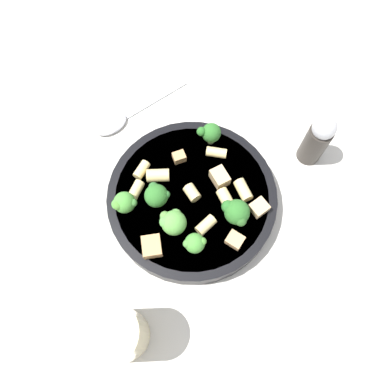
# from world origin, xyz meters

# --- Properties ---
(ground_plane) EXTENTS (2.00, 2.00, 0.00)m
(ground_plane) POSITION_xyz_m (0.00, 0.00, 0.00)
(ground_plane) COLOR beige
(pasta_bowl) EXTENTS (0.23, 0.23, 0.03)m
(pasta_bowl) POSITION_xyz_m (0.00, 0.00, 0.02)
(pasta_bowl) COLOR black
(pasta_bowl) RESTS_ON ground_plane
(broccoli_floret_0) EXTENTS (0.03, 0.03, 0.04)m
(broccoli_floret_0) POSITION_xyz_m (0.01, 0.05, 0.06)
(broccoli_floret_0) COLOR #9EC175
(broccoli_floret_0) RESTS_ON pasta_bowl
(broccoli_floret_1) EXTENTS (0.03, 0.03, 0.03)m
(broccoli_floret_1) POSITION_xyz_m (-0.02, 0.07, 0.05)
(broccoli_floret_1) COLOR #84AD60
(broccoli_floret_1) RESTS_ON pasta_bowl
(broccoli_floret_2) EXTENTS (0.04, 0.03, 0.04)m
(broccoli_floret_2) POSITION_xyz_m (-0.06, 0.01, 0.05)
(broccoli_floret_2) COLOR #9EC175
(broccoli_floret_2) RESTS_ON pasta_bowl
(broccoli_floret_3) EXTENTS (0.03, 0.03, 0.03)m
(broccoli_floret_3) POSITION_xyz_m (0.08, 0.04, 0.05)
(broccoli_floret_3) COLOR #84AD60
(broccoli_floret_3) RESTS_ON pasta_bowl
(broccoli_floret_4) EXTENTS (0.03, 0.03, 0.04)m
(broccoli_floret_4) POSITION_xyz_m (0.04, 0.02, 0.05)
(broccoli_floret_4) COLOR #9EC175
(broccoli_floret_4) RESTS_ON pasta_bowl
(broccoli_floret_5) EXTENTS (0.03, 0.03, 0.04)m
(broccoli_floret_5) POSITION_xyz_m (0.00, -0.08, 0.05)
(broccoli_floret_5) COLOR #9EC175
(broccoli_floret_5) RESTS_ON pasta_bowl
(rigatoni_0) EXTENTS (0.03, 0.03, 0.02)m
(rigatoni_0) POSITION_xyz_m (-0.04, -0.01, 0.04)
(rigatoni_0) COLOR #E0C67F
(rigatoni_0) RESTS_ON pasta_bowl
(rigatoni_1) EXTENTS (0.03, 0.03, 0.02)m
(rigatoni_1) POSITION_xyz_m (-0.00, -0.00, 0.04)
(rigatoni_1) COLOR #E0C67F
(rigatoni_1) RESTS_ON pasta_bowl
(rigatoni_2) EXTENTS (0.02, 0.03, 0.01)m
(rigatoni_2) POSITION_xyz_m (0.07, -0.01, 0.04)
(rigatoni_2) COLOR #E0C67F
(rigatoni_2) RESTS_ON pasta_bowl
(rigatoni_3) EXTENTS (0.02, 0.03, 0.01)m
(rigatoni_3) POSITION_xyz_m (-0.03, 0.04, 0.04)
(rigatoni_3) COLOR #E0C67F
(rigatoni_3) RESTS_ON pasta_bowl
(rigatoni_4) EXTENTS (0.03, 0.03, 0.02)m
(rigatoni_4) POSITION_xyz_m (-0.06, -0.02, 0.04)
(rigatoni_4) COLOR #E0C67F
(rigatoni_4) RESTS_ON pasta_bowl
(rigatoni_5) EXTENTS (0.03, 0.03, 0.02)m
(rigatoni_5) POSITION_xyz_m (0.05, -0.01, 0.04)
(rigatoni_5) COLOR #E0C67F
(rigatoni_5) RESTS_ON pasta_bowl
(rigatoni_6) EXTENTS (0.03, 0.02, 0.01)m
(rigatoni_6) POSITION_xyz_m (-0.01, -0.07, 0.04)
(rigatoni_6) COLOR #E0C67F
(rigatoni_6) RESTS_ON pasta_bowl
(rigatoni_7) EXTENTS (0.02, 0.03, 0.01)m
(rigatoni_7) POSITION_xyz_m (0.07, 0.02, 0.04)
(rigatoni_7) COLOR #E0C67F
(rigatoni_7) RESTS_ON pasta_bowl
(chicken_chunk_0) EXTENTS (0.02, 0.02, 0.01)m
(chicken_chunk_0) POSITION_xyz_m (-0.07, 0.04, 0.04)
(chicken_chunk_0) COLOR tan
(chicken_chunk_0) RESTS_ON pasta_bowl
(chicken_chunk_1) EXTENTS (0.02, 0.02, 0.01)m
(chicken_chunk_1) POSITION_xyz_m (0.03, -0.05, 0.04)
(chicken_chunk_1) COLOR tan
(chicken_chunk_1) RESTS_ON pasta_bowl
(chicken_chunk_2) EXTENTS (0.03, 0.03, 0.01)m
(chicken_chunk_2) POSITION_xyz_m (-0.09, -0.01, 0.04)
(chicken_chunk_2) COLOR tan
(chicken_chunk_2) RESTS_ON pasta_bowl
(chicken_chunk_3) EXTENTS (0.03, 0.03, 0.02)m
(chicken_chunk_3) POSITION_xyz_m (-0.03, -0.03, 0.04)
(chicken_chunk_3) COLOR tan
(chicken_chunk_3) RESTS_ON pasta_bowl
(chicken_chunk_4) EXTENTS (0.03, 0.03, 0.02)m
(chicken_chunk_4) POSITION_xyz_m (0.03, 0.08, 0.04)
(chicken_chunk_4) COLOR tan
(chicken_chunk_4) RESTS_ON pasta_bowl
(drinking_glass) EXTENTS (0.06, 0.06, 0.11)m
(drinking_glass) POSITION_xyz_m (0.02, 0.19, 0.05)
(drinking_glass) COLOR beige
(drinking_glass) RESTS_ON ground_plane
(pepper_shaker) EXTENTS (0.03, 0.03, 0.09)m
(pepper_shaker) POSITION_xyz_m (-0.14, -0.12, 0.05)
(pepper_shaker) COLOR #332D28
(pepper_shaker) RESTS_ON ground_plane
(spoon) EXTENTS (0.12, 0.15, 0.01)m
(spoon) POSITION_xyz_m (0.14, -0.10, 0.00)
(spoon) COLOR silver
(spoon) RESTS_ON ground_plane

